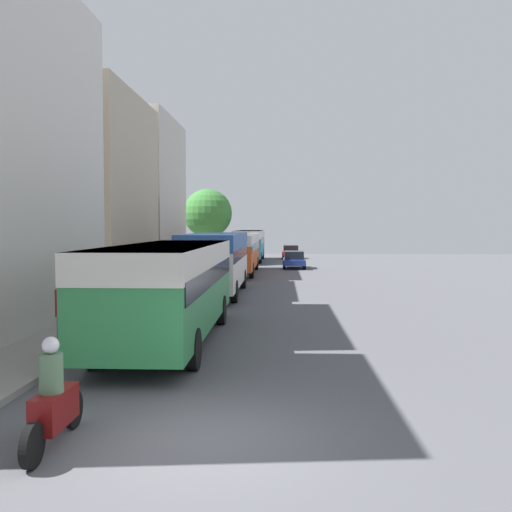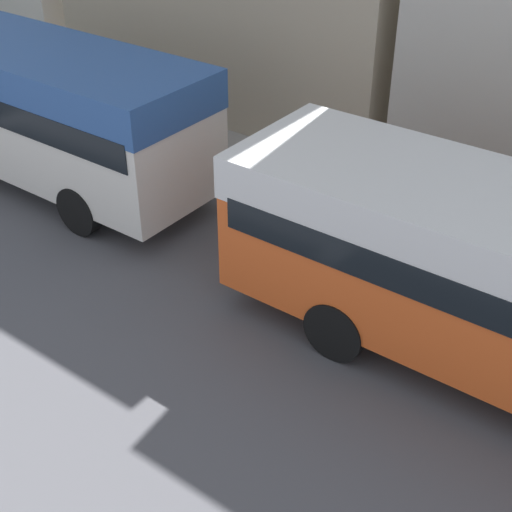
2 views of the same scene
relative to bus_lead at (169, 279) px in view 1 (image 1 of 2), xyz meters
The scene contains 12 objects.
ground_plane 8.02m from the bus_lead, 74.96° to the right, with size 120.00×120.00×0.00m, color #515156.
building_far_terrace 15.06m from the bus_lead, 117.64° to the left, with size 5.29×9.59×10.18m.
building_end_row 24.42m from the bus_lead, 107.37° to the left, with size 6.07×9.60×10.82m.
bus_lead is the anchor object (origin of this frame).
bus_following 11.59m from the bus_lead, 89.88° to the left, with size 2.59×9.49×3.02m.
bus_third_in_line 23.96m from the bus_lead, 89.68° to the left, with size 2.67×11.53×2.81m.
bus_rear 38.35m from the bus_lead, 89.68° to the left, with size 2.54×11.40×2.94m.
motorcycle_behind_lead 7.98m from the bus_lead, 91.68° to the right, with size 0.38×2.24×1.73m.
car_crossing 29.57m from the bus_lead, 81.70° to the left, with size 1.79×4.19×1.37m.
car_far_curb 43.19m from the bus_lead, 84.38° to the left, with size 1.80×3.93×1.38m.
pedestrian_near_curb 3.09m from the bus_lead, 147.80° to the right, with size 0.41×0.41×1.80m.
street_tree 33.57m from the bus_lead, 95.46° to the left, with size 4.25×4.25×6.47m.
Camera 1 is at (1.24, -8.82, 3.41)m, focal length 40.00 mm.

